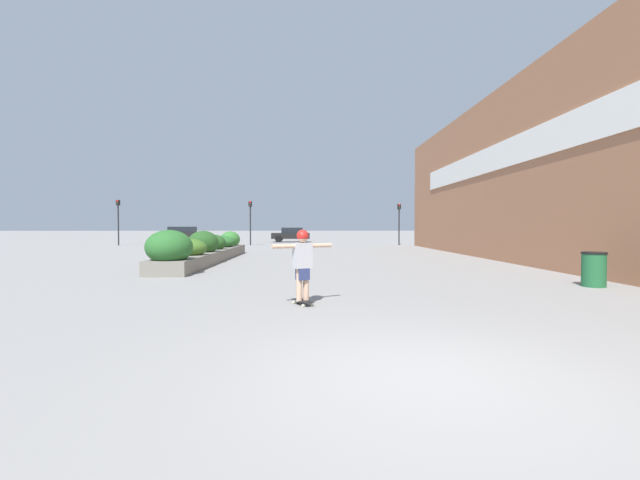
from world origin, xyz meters
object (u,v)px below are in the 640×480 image
at_px(car_leftmost, 184,234).
at_px(traffic_light_right, 399,217).
at_px(skateboarder, 303,258).
at_px(traffic_light_far_left, 118,215).
at_px(car_center_left, 291,234).
at_px(trash_bin, 594,269).
at_px(traffic_light_left, 250,215).
at_px(skateboard, 303,301).

height_order(car_leftmost, traffic_light_right, traffic_light_right).
bearing_deg(skateboarder, traffic_light_far_left, 91.09).
distance_m(car_center_left, traffic_light_right, 11.91).
xyz_separation_m(trash_bin, traffic_light_right, (0.13, 25.21, 1.92)).
distance_m(car_leftmost, traffic_light_right, 21.85).
bearing_deg(skateboarder, car_leftmost, 80.94).
distance_m(skateboarder, car_leftmost, 37.39).
relative_size(traffic_light_left, traffic_light_right, 1.06).
bearing_deg(car_leftmost, skateboarder, 19.85).
height_order(skateboarder, traffic_light_left, traffic_light_left).
bearing_deg(car_center_left, traffic_light_right, -126.44).
bearing_deg(traffic_light_far_left, skateboarder, -60.00).
distance_m(trash_bin, traffic_light_far_left, 34.49).
relative_size(trash_bin, traffic_light_right, 0.26).
relative_size(car_center_left, traffic_light_far_left, 1.01).
relative_size(traffic_light_left, traffic_light_far_left, 0.97).
bearing_deg(skateboard, traffic_light_far_left, 91.09).
bearing_deg(traffic_light_far_left, car_leftmost, 67.15).
relative_size(trash_bin, car_leftmost, 0.20).
distance_m(car_center_left, traffic_light_far_left, 15.94).
xyz_separation_m(car_center_left, traffic_light_far_left, (-14.17, -7.09, 1.79)).
height_order(car_center_left, traffic_light_right, traffic_light_right).
height_order(trash_bin, car_leftmost, car_leftmost).
bearing_deg(car_leftmost, car_center_left, 87.22).
bearing_deg(skateboarder, traffic_light_right, 45.41).
bearing_deg(traffic_light_far_left, trash_bin, -46.87).
bearing_deg(traffic_light_left, traffic_light_far_left, 178.55).
distance_m(traffic_light_left, traffic_light_right, 12.60).
bearing_deg(car_center_left, car_leftmost, 87.22).
bearing_deg(traffic_light_left, skateboarder, -79.94).
xyz_separation_m(skateboarder, trash_bin, (7.63, 2.42, -0.50)).
bearing_deg(skateboarder, skateboard, -118.91).
xyz_separation_m(skateboard, skateboarder, (0.00, 0.00, 0.89)).
height_order(car_leftmost, traffic_light_left, traffic_light_left).
bearing_deg(skateboard, trash_bin, -11.30).
bearing_deg(traffic_light_right, skateboarder, -105.68).
bearing_deg(traffic_light_right, car_leftmost, 159.75).
height_order(trash_bin, car_center_left, car_center_left).
relative_size(skateboard, trash_bin, 0.69).
relative_size(car_center_left, traffic_light_right, 1.10).
distance_m(trash_bin, car_center_left, 33.55).
bearing_deg(car_center_left, trash_bin, -163.78).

